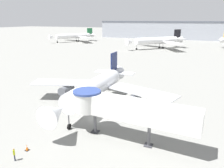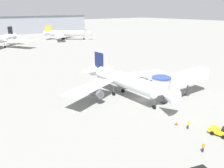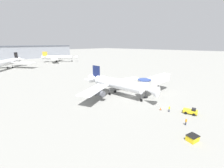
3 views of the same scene
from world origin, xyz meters
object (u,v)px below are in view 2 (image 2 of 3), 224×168
Objects in this scene: traffic_cone_starboard_wing at (160,86)px; ground_crew_marshaller at (203,147)px; background_jet_gold_tail at (66,33)px; pushback_tug_yellow at (220,131)px; traffic_cone_near_nose at (177,123)px; ground_crew_wing_walker at (188,124)px; jet_bridge at (178,80)px; main_airplane at (123,80)px.

ground_crew_marshaller reaches higher than traffic_cone_starboard_wing.
ground_crew_marshaller is 0.06× the size of background_jet_gold_tail.
ground_crew_marshaller is at bearing -158.62° from background_jet_gold_tail.
pushback_tug_yellow is at bearing -115.17° from traffic_cone_starboard_wing.
traffic_cone_starboard_wing is (10.42, 22.18, -0.32)m from pushback_tug_yellow.
traffic_cone_starboard_wing is at bearing -153.74° from background_jet_gold_tail.
traffic_cone_near_nose is (-2.99, 6.66, -0.29)m from pushback_tug_yellow.
ground_crew_wing_walker is (0.26, -2.22, 0.58)m from traffic_cone_near_nose.
pushback_tug_yellow is 2.14× the size of ground_crew_wing_walker.
jet_bridge is at bearing 37.20° from traffic_cone_near_nose.
main_airplane is 23.91m from pushback_tug_yellow.
traffic_cone_near_nose is 0.03× the size of background_jet_gold_tail.
ground_crew_wing_walker is at bearing -157.64° from background_jet_gold_tail.
ground_crew_wing_walker is 0.06× the size of background_jet_gold_tail.
jet_bridge reaches higher than pushback_tug_yellow.
background_jet_gold_tail is (37.63, 124.93, 3.39)m from ground_crew_wing_walker.
pushback_tug_yellow is 6.84m from ground_crew_marshaller.
jet_bridge is (9.00, -9.20, 0.78)m from main_airplane.
ground_crew_wing_walker is at bearing -95.58° from main_airplane.
traffic_cone_starboard_wing is (3.18, 7.76, -4.38)m from jet_bridge.
jet_bridge is 10.98× the size of ground_crew_marshaller.
pushback_tug_yellow is at bearing -65.83° from traffic_cone_near_nose.
ground_crew_marshaller is at bearing 99.06° from ground_crew_wing_walker.
ground_crew_wing_walker reaches higher than ground_crew_marshaller.
jet_bridge reaches higher than traffic_cone_starboard_wing.
pushback_tug_yellow is at bearing -88.43° from main_airplane.
traffic_cone_near_nose is 0.49× the size of ground_crew_wing_walker.
traffic_cone_starboard_wing is at bearing 53.49° from pushback_tug_yellow.
traffic_cone_starboard_wing is at bearing -101.32° from ground_crew_marshaller.
traffic_cone_near_nose is at bearing -37.04° from ground_crew_wing_walker.
jet_bridge is 0.62× the size of background_jet_gold_tail.
ground_crew_marshaller reaches higher than traffic_cone_near_nose.
traffic_cone_near_nose is at bearing -96.83° from main_airplane.
jet_bridge is 9.46m from traffic_cone_starboard_wing.
main_airplane is 1.05× the size of background_jet_gold_tail.
pushback_tug_yellow is (-7.24, -14.42, -4.06)m from jet_bridge.
traffic_cone_starboard_wing is at bearing -80.25° from ground_crew_wing_walker.
pushback_tug_yellow is 7.30m from traffic_cone_near_nose.
traffic_cone_starboard_wing is (12.19, -1.45, -3.59)m from main_airplane.
pushback_tug_yellow is (1.76, -23.62, -3.27)m from main_airplane.
jet_bridge is 10.71× the size of ground_crew_wing_walker.
pushback_tug_yellow is 24.50m from traffic_cone_starboard_wing.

